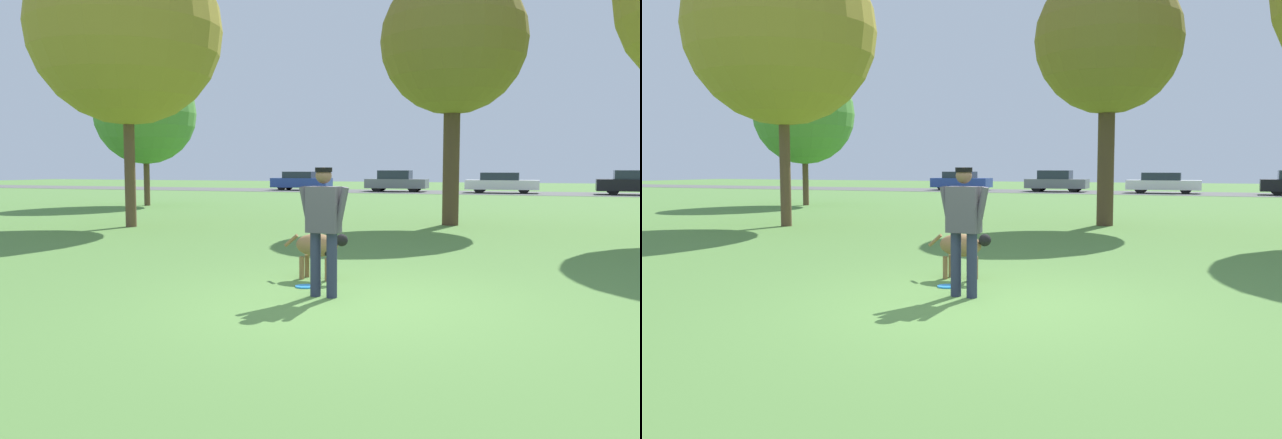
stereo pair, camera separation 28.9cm
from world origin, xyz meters
The scene contains 12 objects.
ground_plane centered at (0.00, 0.00, 0.00)m, with size 120.00×120.00×0.00m, color #56843D.
far_road_strip centered at (0.00, 32.98, 0.01)m, with size 120.00×6.00×0.01m.
person centered at (-0.39, 0.29, 0.93)m, with size 0.66×0.25×1.58m.
dog centered at (-0.85, 1.40, 0.46)m, with size 0.98×0.37×0.66m.
frisbee centered at (-0.83, 0.80, 0.01)m, with size 0.27×0.27×0.02m.
tree_mid_center centered at (-0.30, 10.44, 4.92)m, with size 3.91×3.91×6.91m.
tree_near_left centered at (-8.26, 7.09, 5.17)m, with size 4.98×4.98×7.67m.
tree_far_left centered at (-13.41, 15.08, 3.78)m, with size 4.14×4.14×5.86m.
parked_car_blue centered at (-13.75, 33.37, 0.64)m, with size 4.09×1.84×1.29m.
parked_car_grey centered at (-6.98, 33.08, 0.68)m, with size 3.99×1.93×1.38m.
parked_car_white centered at (-0.37, 32.94, 0.64)m, with size 4.35×1.71×1.26m.
parked_car_black centered at (7.12, 32.84, 0.69)m, with size 4.46×1.91×1.42m.
Camera 1 is at (2.12, -6.80, 1.58)m, focal length 35.00 mm.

